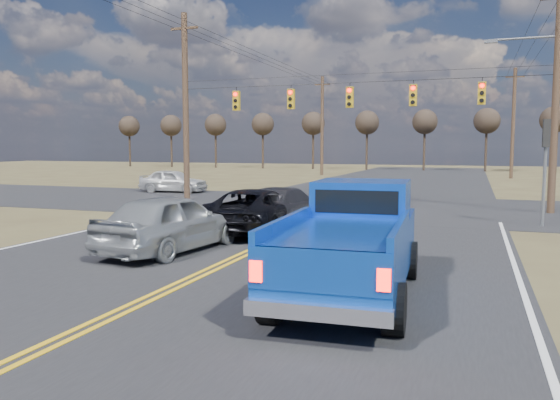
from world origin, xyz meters
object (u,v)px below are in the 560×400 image
(pickup_truck, at_px, (352,242))
(dgrey_car_queue, at_px, (283,206))
(white_car_queue, at_px, (381,199))
(black_suv, at_px, (256,211))
(silver_suv, at_px, (171,222))
(cross_car_west, at_px, (173,181))

(pickup_truck, relative_size, dgrey_car_queue, 1.18)
(pickup_truck, bearing_deg, white_car_queue, 93.75)
(pickup_truck, xyz_separation_m, black_suv, (-4.76, 6.69, -0.31))
(pickup_truck, bearing_deg, dgrey_car_queue, 114.47)
(silver_suv, bearing_deg, cross_car_west, -52.31)
(pickup_truck, height_order, cross_car_west, pickup_truck)
(white_car_queue, xyz_separation_m, cross_car_west, (-14.29, 6.63, 0.10))
(pickup_truck, relative_size, black_suv, 1.10)
(white_car_queue, bearing_deg, pickup_truck, 102.42)
(white_car_queue, relative_size, cross_car_west, 0.90)
(silver_suv, distance_m, white_car_queue, 11.43)
(dgrey_car_queue, height_order, cross_car_west, cross_car_west)
(cross_car_west, bearing_deg, silver_suv, -151.75)
(black_suv, xyz_separation_m, dgrey_car_queue, (0.37, 1.73, -0.02))
(cross_car_west, bearing_deg, white_car_queue, -117.12)
(dgrey_car_queue, bearing_deg, white_car_queue, -116.94)
(white_car_queue, distance_m, dgrey_car_queue, 5.73)
(dgrey_car_queue, xyz_separation_m, cross_car_west, (-11.50, 11.63, 0.01))
(silver_suv, relative_size, cross_car_west, 1.12)
(pickup_truck, xyz_separation_m, dgrey_car_queue, (-4.39, 8.43, -0.33))
(pickup_truck, distance_m, silver_suv, 6.35)
(pickup_truck, distance_m, white_car_queue, 13.53)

